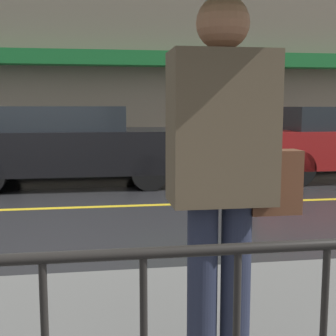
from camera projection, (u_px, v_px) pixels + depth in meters
name	position (u px, v px, depth m)	size (l,w,h in m)	color
ground_plane	(24.00, 209.00, 6.61)	(80.00, 80.00, 0.00)	#262628
sidewalk_far	(51.00, 167.00, 10.66)	(28.00, 2.14, 0.14)	#60605E
lane_marking	(24.00, 209.00, 6.61)	(25.20, 0.12, 0.01)	gold
building_storefront	(52.00, 63.00, 11.50)	(28.00, 0.85, 5.01)	#706656
car_black	(70.00, 144.00, 8.58)	(4.35, 1.82, 1.45)	black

